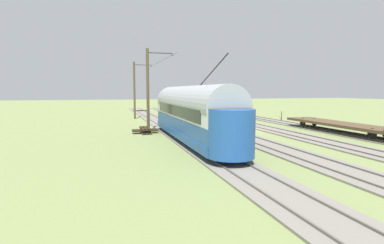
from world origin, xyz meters
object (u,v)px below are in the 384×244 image
flatcar_adjacent (340,124)px  spare_tie_stack (145,130)px  catenary_pole_foreground (135,89)px  catenary_pole_mid_near (148,89)px  vintage_streetcar (191,113)px  track_end_bumper (186,115)px  switch_stand (281,115)px

flatcar_adjacent → spare_tie_stack: size_ratio=5.22×
catenary_pole_foreground → catenary_pole_mid_near: bearing=90.0°
vintage_streetcar → spare_tie_stack: vintage_streetcar is taller
spare_tie_stack → flatcar_adjacent: bearing=163.9°
vintage_streetcar → catenary_pole_mid_near: (2.34, -6.72, 1.84)m
catenary_pole_foreground → spare_tie_stack: 15.51m
flatcar_adjacent → track_end_bumper: (9.64, -19.27, -0.46)m
catenary_pole_mid_near → track_end_bumper: size_ratio=4.39×
catenary_pole_foreground → vintage_streetcar: bearing=96.4°
flatcar_adjacent → spare_tie_stack: 18.00m
vintage_streetcar → catenary_pole_foreground: bearing=-83.6°
vintage_streetcar → catenary_pole_mid_near: 7.35m
switch_stand → vintage_streetcar: bearing=38.6°
spare_tie_stack → track_end_bumper: bearing=-118.2°
vintage_streetcar → track_end_bumper: 20.64m
flatcar_adjacent → switch_stand: bearing=-96.5°
spare_tie_stack → track_end_bumper: size_ratio=1.33×
vintage_streetcar → switch_stand: (-15.82, -12.63, -1.56)m
catenary_pole_foreground → spare_tie_stack: size_ratio=3.29×
flatcar_adjacent → spare_tie_stack: flatcar_adjacent is taller
catenary_pole_mid_near → spare_tie_stack: catenary_pole_mid_near is taller
flatcar_adjacent → switch_stand: flatcar_adjacent is taller
vintage_streetcar → flatcar_adjacent: bearing=-177.2°
vintage_streetcar → catenary_pole_foreground: size_ratio=2.28×
flatcar_adjacent → catenary_pole_mid_near: size_ratio=1.59×
catenary_pole_mid_near → spare_tie_stack: size_ratio=3.29×
vintage_streetcar → flatcar_adjacent: vintage_streetcar is taller
vintage_streetcar → flatcar_adjacent: size_ratio=1.44×
catenary_pole_foreground → catenary_pole_mid_near: same height
switch_stand → spare_tie_stack: (18.64, 6.92, -0.43)m
flatcar_adjacent → catenary_pole_mid_near: bearing=-19.7°
spare_tie_stack → switch_stand: bearing=-159.6°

